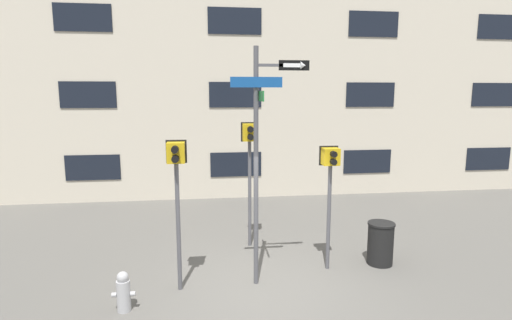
{
  "coord_description": "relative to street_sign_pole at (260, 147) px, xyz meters",
  "views": [
    {
      "loc": [
        -1.04,
        -6.88,
        3.63
      ],
      "look_at": [
        -0.12,
        0.32,
        2.43
      ],
      "focal_mm": 28.0,
      "sensor_mm": 36.0,
      "label": 1
    }
  ],
  "objects": [
    {
      "name": "ground_plane",
      "position": [
        0.04,
        -0.32,
        -2.68
      ],
      "size": [
        60.0,
        60.0,
        0.0
      ],
      "primitive_type": "plane",
      "color": "#595651"
    },
    {
      "name": "pedestrian_signal_across",
      "position": [
        0.02,
        1.97,
        -0.35
      ],
      "size": [
        0.38,
        0.4,
        2.98
      ],
      "color": "#4C4C51",
      "rests_on": "ground_plane"
    },
    {
      "name": "building_facade",
      "position": [
        0.04,
        6.82,
        3.34
      ],
      "size": [
        24.0,
        0.63,
        12.03
      ],
      "color": "beige",
      "rests_on": "ground_plane"
    },
    {
      "name": "trash_bin",
      "position": [
        2.69,
        0.56,
        -2.22
      ],
      "size": [
        0.57,
        0.57,
        0.92
      ],
      "color": "black",
      "rests_on": "ground_plane"
    },
    {
      "name": "street_sign_pole",
      "position": [
        0.0,
        0.0,
        0.0
      ],
      "size": [
        1.43,
        1.05,
        4.47
      ],
      "color": "#4C4C51",
      "rests_on": "ground_plane"
    },
    {
      "name": "pedestrian_signal_left",
      "position": [
        -1.53,
        -0.06,
        -0.49
      ],
      "size": [
        0.37,
        0.4,
        2.81
      ],
      "color": "#4C4C51",
      "rests_on": "ground_plane"
    },
    {
      "name": "pedestrian_signal_right",
      "position": [
        1.5,
        0.48,
        -0.65
      ],
      "size": [
        0.39,
        0.4,
        2.59
      ],
      "color": "#4C4C51",
      "rests_on": "ground_plane"
    },
    {
      "name": "fire_hydrant",
      "position": [
        -2.43,
        -0.71,
        -2.34
      ],
      "size": [
        0.39,
        0.23,
        0.7
      ],
      "color": "#A5A5A8",
      "rests_on": "ground_plane"
    }
  ]
}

